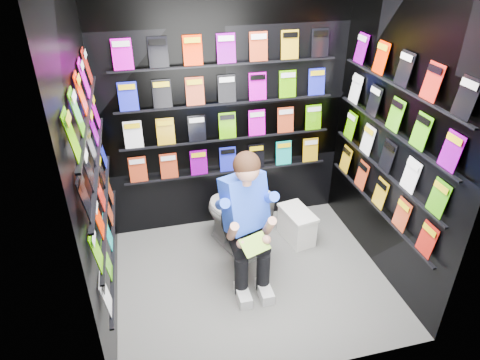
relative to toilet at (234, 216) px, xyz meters
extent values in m
plane|color=slate|center=(0.05, -0.51, -0.37)|extent=(2.40, 2.40, 0.00)
cube|color=black|center=(0.05, 0.49, 0.93)|extent=(2.40, 0.04, 2.60)
cube|color=black|center=(0.05, -1.51, 0.93)|extent=(2.40, 0.04, 2.60)
cube|color=black|center=(-1.15, -0.51, 0.93)|extent=(0.04, 2.00, 2.60)
cube|color=black|center=(1.25, -0.51, 0.93)|extent=(0.04, 2.00, 2.60)
imported|color=white|center=(0.00, 0.00, 0.00)|extent=(0.65, 0.85, 0.73)
cube|color=silver|center=(0.65, -0.04, -0.21)|extent=(0.29, 0.44, 0.31)
cube|color=silver|center=(0.65, -0.04, -0.05)|extent=(0.32, 0.46, 0.03)
cube|color=green|center=(0.00, -0.73, 0.21)|extent=(0.27, 0.21, 0.10)
camera|label=1|loc=(-0.77, -3.33, 2.38)|focal=32.00mm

